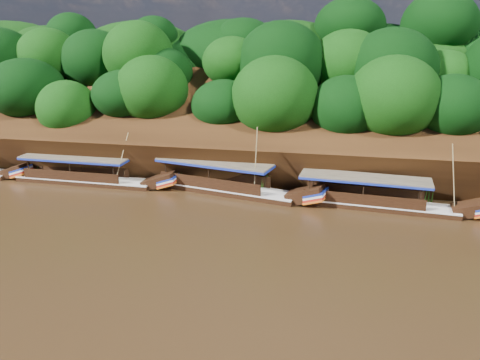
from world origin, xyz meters
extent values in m
plane|color=black|center=(0.00, 0.00, 0.00)|extent=(160.00, 160.00, 0.00)
cube|color=black|center=(0.00, 16.00, 3.50)|extent=(120.00, 16.12, 13.64)
cube|color=black|center=(0.00, 26.00, 0.00)|extent=(120.00, 24.00, 12.00)
ellipsoid|color=#09360B|center=(-30.00, 22.00, 9.00)|extent=(20.00, 10.00, 8.00)
ellipsoid|color=#09360B|center=(-6.00, 15.00, 3.50)|extent=(18.00, 8.00, 6.40)
ellipsoid|color=#09360B|center=(0.00, 23.00, 9.20)|extent=(24.00, 11.00, 8.40)
cube|color=black|center=(9.31, 7.20, 0.00)|extent=(12.35, 3.21, 0.86)
cube|color=silver|center=(9.31, 7.20, 0.41)|extent=(12.35, 3.28, 0.10)
cube|color=black|center=(16.15, 6.57, 0.67)|extent=(3.01, 1.83, 1.67)
cube|color=brown|center=(8.55, 7.27, 2.30)|extent=(9.74, 3.28, 0.11)
cube|color=navy|center=(8.55, 7.27, 2.18)|extent=(9.74, 3.28, 0.17)
cylinder|color=tan|center=(14.49, 6.24, 2.99)|extent=(1.03, 0.98, 4.98)
cube|color=black|center=(-2.68, 8.44, 0.00)|extent=(12.80, 5.01, 0.95)
cube|color=silver|center=(-2.68, 8.44, 0.45)|extent=(12.82, 5.08, 0.11)
cube|color=black|center=(4.23, 6.89, 0.74)|extent=(3.30, 2.34, 1.78)
cube|color=navy|center=(5.00, 6.72, 1.05)|extent=(1.91, 2.10, 0.65)
cube|color=#B41F14|center=(5.00, 6.72, 0.69)|extent=(1.91, 2.10, 0.65)
cube|color=brown|center=(-3.45, 8.61, 2.53)|extent=(10.21, 4.75, 0.13)
cube|color=navy|center=(-3.45, 8.61, 2.40)|extent=(10.21, 4.75, 0.19)
cylinder|color=tan|center=(0.25, 7.13, 3.22)|extent=(0.46, 1.04, 5.41)
cube|color=black|center=(-15.22, 8.38, 0.00)|extent=(12.55, 2.37, 0.85)
cube|color=silver|center=(-15.22, 8.38, 0.41)|extent=(12.55, 2.43, 0.09)
cube|color=black|center=(-8.19, 8.22, 0.66)|extent=(2.97, 1.63, 1.68)
cube|color=navy|center=(-7.41, 8.20, 0.95)|extent=(1.57, 1.66, 0.63)
cube|color=#B41F14|center=(-7.41, 8.20, 0.63)|extent=(1.57, 1.66, 0.63)
cube|color=brown|center=(-16.00, 8.40, 2.28)|extent=(9.84, 2.62, 0.11)
cube|color=navy|center=(-16.00, 8.40, 2.17)|extent=(9.84, 2.62, 0.17)
cylinder|color=tan|center=(-11.44, 8.11, 2.60)|extent=(1.11, 1.06, 4.14)
cube|color=black|center=(-22.18, 8.35, 0.66)|extent=(2.66, 1.63, 1.58)
cube|color=navy|center=(-21.49, 8.34, 0.95)|extent=(1.39, 1.66, 0.57)
cube|color=#B41F14|center=(-21.49, 8.34, 0.63)|extent=(1.39, 1.66, 0.57)
cone|color=#275B16|center=(-20.73, 9.76, 0.90)|extent=(1.50, 1.50, 1.80)
cone|color=#275B16|center=(-11.92, 9.84, 0.85)|extent=(1.50, 1.50, 1.70)
cone|color=#275B16|center=(-7.10, 8.84, 0.65)|extent=(1.50, 1.50, 1.30)
cone|color=#275B16|center=(0.69, 9.03, 0.97)|extent=(1.50, 1.50, 1.95)
cone|color=#275B16|center=(7.12, 9.80, 1.12)|extent=(1.50, 1.50, 2.25)
cone|color=#275B16|center=(13.51, 9.44, 0.76)|extent=(1.50, 1.50, 1.53)
camera|label=1|loc=(6.14, -27.43, 12.60)|focal=35.00mm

